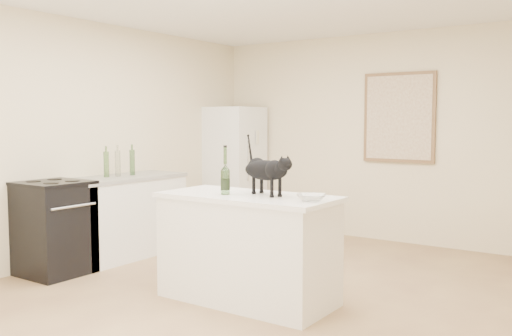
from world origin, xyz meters
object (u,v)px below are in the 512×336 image
object	(u,v)px
stove	(54,229)
glass_bowl	(311,198)
wine_bottle	(225,173)
black_cat	(266,173)
fridge	(234,168)

from	to	relation	value
stove	glass_bowl	bearing A→B (deg)	7.41
stove	wine_bottle	distance (m)	2.02
stove	wine_bottle	size ratio (longest dim) A/B	2.52
wine_bottle	glass_bowl	bearing A→B (deg)	3.50
black_cat	glass_bowl	distance (m)	0.52
wine_bottle	fridge	bearing A→B (deg)	125.56
fridge	glass_bowl	distance (m)	3.74
stove	fridge	bearing A→B (deg)	90.00
glass_bowl	fridge	bearing A→B (deg)	135.85
stove	black_cat	distance (m)	2.33
fridge	black_cat	bearing A→B (deg)	-48.66
fridge	black_cat	size ratio (longest dim) A/B	3.23
glass_bowl	stove	bearing A→B (deg)	-172.59
wine_bottle	glass_bowl	distance (m)	0.80
wine_bottle	glass_bowl	xyz separation A→B (m)	(0.79, 0.05, -0.15)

